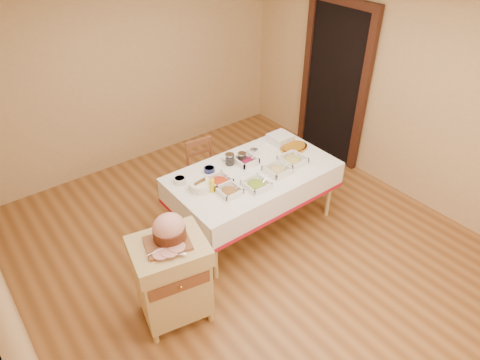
{
  "coord_description": "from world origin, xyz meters",
  "views": [
    {
      "loc": [
        -2.18,
        -2.66,
        3.34
      ],
      "look_at": [
        0.04,
        0.2,
        0.8
      ],
      "focal_mm": 32.0,
      "sensor_mm": 36.0,
      "label": 1
    }
  ],
  "objects_px": {
    "dining_chair": "(205,172)",
    "brass_platter": "(294,147)",
    "ham_on_board": "(169,230)",
    "bread_basket": "(200,186)",
    "plate_stack": "(280,139)",
    "butcher_cart": "(172,276)",
    "dining_table": "(253,183)",
    "preserve_jar_left": "(230,160)",
    "preserve_jar_right": "(242,158)",
    "mustard_bottle": "(212,185)"
  },
  "relations": [
    {
      "from": "plate_stack",
      "to": "brass_platter",
      "type": "relative_size",
      "value": 0.69
    },
    {
      "from": "dining_chair",
      "to": "plate_stack",
      "type": "bearing_deg",
      "value": -28.56
    },
    {
      "from": "mustard_bottle",
      "to": "butcher_cart",
      "type": "bearing_deg",
      "value": -146.69
    },
    {
      "from": "preserve_jar_left",
      "to": "preserve_jar_right",
      "type": "bearing_deg",
      "value": -21.53
    },
    {
      "from": "brass_platter",
      "to": "preserve_jar_left",
      "type": "bearing_deg",
      "value": 166.06
    },
    {
      "from": "bread_basket",
      "to": "brass_platter",
      "type": "distance_m",
      "value": 1.31
    },
    {
      "from": "butcher_cart",
      "to": "ham_on_board",
      "type": "bearing_deg",
      "value": 38.14
    },
    {
      "from": "preserve_jar_left",
      "to": "mustard_bottle",
      "type": "relative_size",
      "value": 0.74
    },
    {
      "from": "ham_on_board",
      "to": "preserve_jar_right",
      "type": "bearing_deg",
      "value": 28.85
    },
    {
      "from": "ham_on_board",
      "to": "mustard_bottle",
      "type": "height_order",
      "value": "ham_on_board"
    },
    {
      "from": "preserve_jar_left",
      "to": "mustard_bottle",
      "type": "bearing_deg",
      "value": -146.48
    },
    {
      "from": "dining_table",
      "to": "brass_platter",
      "type": "relative_size",
      "value": 5.13
    },
    {
      "from": "bread_basket",
      "to": "brass_platter",
      "type": "bearing_deg",
      "value": -0.24
    },
    {
      "from": "preserve_jar_left",
      "to": "brass_platter",
      "type": "distance_m",
      "value": 0.82
    },
    {
      "from": "butcher_cart",
      "to": "brass_platter",
      "type": "distance_m",
      "value": 2.15
    },
    {
      "from": "ham_on_board",
      "to": "dining_chair",
      "type": "bearing_deg",
      "value": 47.13
    },
    {
      "from": "dining_chair",
      "to": "bread_basket",
      "type": "xyz_separation_m",
      "value": [
        -0.47,
        -0.65,
        0.38
      ]
    },
    {
      "from": "preserve_jar_left",
      "to": "plate_stack",
      "type": "xyz_separation_m",
      "value": [
        0.77,
        0.02,
        -0.01
      ]
    },
    {
      "from": "butcher_cart",
      "to": "brass_platter",
      "type": "xyz_separation_m",
      "value": [
        2.04,
        0.62,
        0.28
      ]
    },
    {
      "from": "bread_basket",
      "to": "preserve_jar_left",
      "type": "bearing_deg",
      "value": 20.27
    },
    {
      "from": "mustard_bottle",
      "to": "plate_stack",
      "type": "distance_m",
      "value": 1.25
    },
    {
      "from": "brass_platter",
      "to": "bread_basket",
      "type": "bearing_deg",
      "value": 179.76
    },
    {
      "from": "brass_platter",
      "to": "ham_on_board",
      "type": "bearing_deg",
      "value": -163.46
    },
    {
      "from": "dining_table",
      "to": "butcher_cart",
      "type": "relative_size",
      "value": 2.06
    },
    {
      "from": "ham_on_board",
      "to": "mustard_bottle",
      "type": "xyz_separation_m",
      "value": [
        0.76,
        0.5,
        -0.16
      ]
    },
    {
      "from": "dining_chair",
      "to": "ham_on_board",
      "type": "height_order",
      "value": "ham_on_board"
    },
    {
      "from": "dining_table",
      "to": "preserve_jar_left",
      "type": "height_order",
      "value": "preserve_jar_left"
    },
    {
      "from": "dining_chair",
      "to": "bread_basket",
      "type": "relative_size",
      "value": 3.68
    },
    {
      "from": "ham_on_board",
      "to": "preserve_jar_right",
      "type": "height_order",
      "value": "ham_on_board"
    },
    {
      "from": "dining_chair",
      "to": "brass_platter",
      "type": "height_order",
      "value": "dining_chair"
    },
    {
      "from": "dining_chair",
      "to": "preserve_jar_left",
      "type": "height_order",
      "value": "preserve_jar_left"
    },
    {
      "from": "butcher_cart",
      "to": "preserve_jar_left",
      "type": "relative_size",
      "value": 6.79
    },
    {
      "from": "preserve_jar_left",
      "to": "mustard_bottle",
      "type": "xyz_separation_m",
      "value": [
        -0.44,
        -0.29,
        0.02
      ]
    },
    {
      "from": "dining_chair",
      "to": "preserve_jar_right",
      "type": "xyz_separation_m",
      "value": [
        0.18,
        -0.51,
        0.39
      ]
    },
    {
      "from": "dining_table",
      "to": "preserve_jar_left",
      "type": "distance_m",
      "value": 0.36
    },
    {
      "from": "ham_on_board",
      "to": "bread_basket",
      "type": "distance_m",
      "value": 0.93
    },
    {
      "from": "ham_on_board",
      "to": "plate_stack",
      "type": "distance_m",
      "value": 2.14
    },
    {
      "from": "plate_stack",
      "to": "brass_platter",
      "type": "height_order",
      "value": "plate_stack"
    },
    {
      "from": "ham_on_board",
      "to": "bread_basket",
      "type": "height_order",
      "value": "ham_on_board"
    },
    {
      "from": "dining_table",
      "to": "mustard_bottle",
      "type": "height_order",
      "value": "mustard_bottle"
    },
    {
      "from": "preserve_jar_left",
      "to": "dining_table",
      "type": "bearing_deg",
      "value": -64.17
    },
    {
      "from": "plate_stack",
      "to": "brass_platter",
      "type": "distance_m",
      "value": 0.22
    },
    {
      "from": "dining_chair",
      "to": "brass_platter",
      "type": "relative_size",
      "value": 2.33
    },
    {
      "from": "dining_chair",
      "to": "preserve_jar_left",
      "type": "relative_size",
      "value": 6.35
    },
    {
      "from": "plate_stack",
      "to": "mustard_bottle",
      "type": "bearing_deg",
      "value": -165.63
    },
    {
      "from": "dining_table",
      "to": "preserve_jar_left",
      "type": "relative_size",
      "value": 13.97
    },
    {
      "from": "brass_platter",
      "to": "plate_stack",
      "type": "bearing_deg",
      "value": 96.36
    },
    {
      "from": "brass_platter",
      "to": "dining_table",
      "type": "bearing_deg",
      "value": -174.51
    },
    {
      "from": "dining_table",
      "to": "butcher_cart",
      "type": "distance_m",
      "value": 1.48
    },
    {
      "from": "bread_basket",
      "to": "ham_on_board",
      "type": "bearing_deg",
      "value": -139.0
    }
  ]
}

